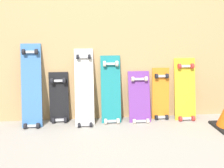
# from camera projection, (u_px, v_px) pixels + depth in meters

# --- Properties ---
(ground_plane) EXTENTS (12.00, 12.00, 0.00)m
(ground_plane) POSITION_uv_depth(u_px,v_px,m) (111.00, 119.00, 2.90)
(ground_plane) COLOR #9E9991
(plywood_wall_panel) EXTENTS (2.77, 0.04, 1.63)m
(plywood_wall_panel) POSITION_uv_depth(u_px,v_px,m) (111.00, 46.00, 2.79)
(plywood_wall_panel) COLOR tan
(plywood_wall_panel) RESTS_ON ground
(skateboard_blue) EXTENTS (0.20, 0.27, 0.91)m
(skateboard_blue) POSITION_uv_depth(u_px,v_px,m) (31.00, 89.00, 2.67)
(skateboard_blue) COLOR #386BAD
(skateboard_blue) RESTS_ON ground
(skateboard_black) EXTENTS (0.21, 0.14, 0.60)m
(skateboard_black) POSITION_uv_depth(u_px,v_px,m) (59.00, 100.00, 2.79)
(skateboard_black) COLOR black
(skateboard_black) RESTS_ON ground
(skateboard_white) EXTENTS (0.20, 0.28, 0.86)m
(skateboard_white) POSITION_uv_depth(u_px,v_px,m) (84.00, 91.00, 2.72)
(skateboard_white) COLOR silver
(skateboard_white) RESTS_ON ground
(skateboard_teal) EXTENTS (0.21, 0.22, 0.78)m
(skateboard_teal) POSITION_uv_depth(u_px,v_px,m) (111.00, 92.00, 2.79)
(skateboard_teal) COLOR #197A7F
(skateboard_teal) RESTS_ON ground
(skateboard_purple) EXTENTS (0.24, 0.23, 0.61)m
(skateboard_purple) POSITION_uv_depth(u_px,v_px,m) (139.00, 100.00, 2.83)
(skateboard_purple) COLOR #6B338C
(skateboard_purple) RESTS_ON ground
(skateboard_orange) EXTENTS (0.19, 0.15, 0.64)m
(skateboard_orange) POSITION_uv_depth(u_px,v_px,m) (161.00, 96.00, 2.90)
(skateboard_orange) COLOR orange
(skateboard_orange) RESTS_ON ground
(skateboard_yellow) EXTENTS (0.23, 0.22, 0.74)m
(skateboard_yellow) POSITION_uv_depth(u_px,v_px,m) (185.00, 92.00, 2.88)
(skateboard_yellow) COLOR gold
(skateboard_yellow) RESTS_ON ground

